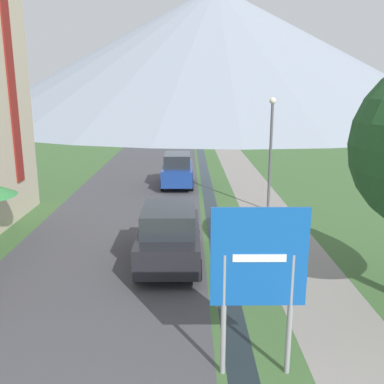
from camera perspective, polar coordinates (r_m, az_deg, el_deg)
The scene contains 9 objects.
ground_plane at distance 23.43m, azimuth -0.92°, elevation 0.76°, with size 160.00×160.00×0.00m, color #3D6033.
road at distance 33.36m, azimuth -5.10°, elevation 4.61°, with size 6.40×60.00×0.01m.
footpath at distance 33.43m, azimuth 5.41°, elevation 4.62°, with size 2.20×60.00×0.01m.
drainage_channel at distance 33.27m, azimuth 1.29°, elevation 4.63°, with size 0.60×60.00×0.00m.
mountain_distant at distance 78.79m, azimuth 3.14°, elevation 17.94°, with size 82.56×82.56×22.19m.
road_sign at distance 7.82m, azimuth 8.88°, elevation -10.38°, with size 1.73×0.11×3.26m.
parked_car_near at distance 13.04m, azimuth -3.05°, elevation -5.74°, with size 1.91×4.04×1.82m.
parked_car_far at distance 23.36m, azimuth -1.94°, elevation 2.99°, with size 1.71×4.00×1.82m.
streetlamp at distance 18.59m, azimuth 10.47°, elevation 6.25°, with size 0.28×0.28×4.88m.
Camera 1 is at (0.19, -2.84, 5.25)m, focal length 40.00 mm.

